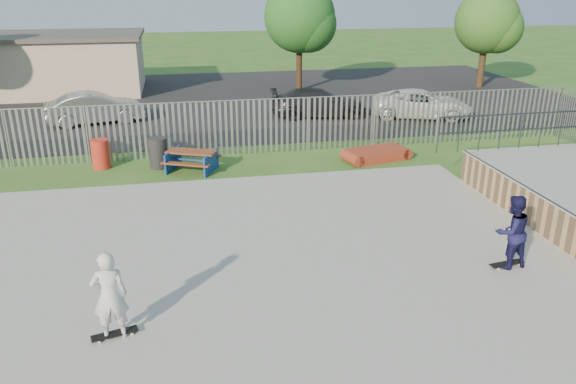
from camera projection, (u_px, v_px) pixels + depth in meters
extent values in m
plane|color=#335F20|center=(239.00, 276.00, 12.20)|extent=(120.00, 120.00, 0.00)
cube|color=#9E9E99|center=(239.00, 273.00, 12.17)|extent=(15.00, 12.00, 0.15)
cylinder|color=#383A3F|center=(531.00, 190.00, 14.09)|extent=(0.06, 7.00, 0.06)
cube|color=brown|center=(191.00, 152.00, 18.63)|extent=(1.76, 1.26, 0.05)
cube|color=brown|center=(185.00, 164.00, 18.23)|extent=(1.60, 0.91, 0.05)
cube|color=brown|center=(198.00, 155.00, 19.22)|extent=(1.60, 0.91, 0.05)
cube|color=navy|center=(192.00, 161.00, 18.75)|extent=(1.85, 1.76, 0.67)
cube|color=maroon|center=(376.00, 154.00, 19.91)|extent=(2.21, 1.47, 0.40)
cylinder|color=red|center=(101.00, 154.00, 18.96)|extent=(0.60, 0.60, 0.99)
cylinder|color=black|center=(158.00, 153.00, 19.00)|extent=(0.63, 0.63, 1.04)
cube|color=black|center=(198.00, 100.00, 29.61)|extent=(40.00, 18.00, 0.02)
imported|color=#ACACB1|center=(95.00, 108.00, 24.70)|extent=(4.36, 2.30, 1.37)
imported|color=#222227|center=(318.00, 103.00, 25.93)|extent=(4.57, 2.28, 1.27)
imported|color=white|center=(422.00, 104.00, 25.78)|extent=(4.95, 3.39, 1.26)
cube|color=#C1AD94|center=(49.00, 65.00, 31.30)|extent=(10.00, 6.00, 3.00)
cube|color=#4C4742|center=(44.00, 36.00, 30.72)|extent=(10.40, 6.40, 0.20)
cylinder|color=#392516|center=(299.00, 60.00, 31.58)|extent=(0.33, 0.33, 3.49)
sphere|color=#21551D|center=(300.00, 17.00, 30.74)|extent=(3.91, 3.91, 3.91)
cylinder|color=#402D19|center=(482.00, 60.00, 32.62)|extent=(0.39, 0.39, 3.21)
sphere|color=#2F591E|center=(487.00, 21.00, 31.85)|extent=(3.60, 3.60, 3.60)
cube|color=black|center=(507.00, 263.00, 12.29)|extent=(0.82, 0.31, 0.02)
cube|color=black|center=(115.00, 333.00, 9.87)|extent=(0.82, 0.39, 0.02)
imported|color=#13133B|center=(512.00, 232.00, 12.01)|extent=(0.89, 0.74, 1.66)
imported|color=silver|center=(110.00, 296.00, 9.59)|extent=(0.63, 0.44, 1.66)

